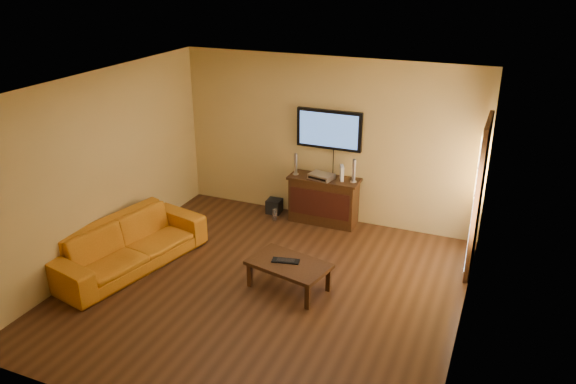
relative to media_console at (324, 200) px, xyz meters
The scene contains 14 objects.
ground_plane 2.30m from the media_console, 91.09° to the right, with size 5.00×5.00×0.00m, color #371F0F.
room_walls 2.09m from the media_console, 91.50° to the right, with size 5.00×5.00×5.00m.
french_door 2.56m from the media_console, 13.28° to the right, with size 0.07×1.02×2.22m.
media_console is the anchor object (origin of this frame).
television 1.17m from the media_console, 90.00° to the left, with size 1.08×0.08×0.64m.
coffee_table 2.13m from the media_console, 83.00° to the right, with size 1.15×0.83×0.39m.
sofa 3.19m from the media_console, 130.58° to the right, with size 2.29×0.67×0.89m, color #C87516.
speaker_left 0.74m from the media_console, behind, with size 0.10×0.10×0.36m.
speaker_right 0.75m from the media_console, ahead, with size 0.10×0.10×0.38m.
av_receiver 0.44m from the media_console, 119.85° to the right, with size 0.37×0.27×0.09m, color silver.
game_console 0.59m from the media_console, ahead, with size 0.05×0.18×0.25m, color white.
subwoofer 0.95m from the media_console, behind, with size 0.24×0.24×0.24m, color black.
bottle 0.86m from the media_console, 161.13° to the right, with size 0.08×0.08×0.23m.
keyboard 2.10m from the media_console, 84.38° to the right, with size 0.38×0.21×0.02m.
Camera 1 is at (2.77, -5.78, 4.07)m, focal length 35.00 mm.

